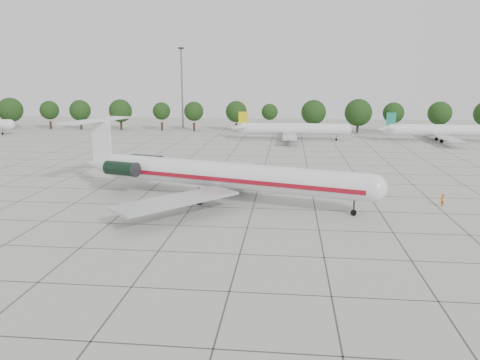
{
  "coord_description": "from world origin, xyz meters",
  "views": [
    {
      "loc": [
        4.41,
        -57.94,
        16.74
      ],
      "look_at": [
        -1.75,
        0.94,
        3.5
      ],
      "focal_mm": 35.0,
      "sensor_mm": 36.0,
      "label": 1
    }
  ],
  "objects": [
    {
      "name": "floodlight_mast",
      "position": [
        -30.0,
        92.0,
        14.28
      ],
      "size": [
        1.6,
        1.6,
        25.45
      ],
      "color": "slate",
      "rests_on": "ground"
    },
    {
      "name": "ground_crew",
      "position": [
        24.63,
        3.63,
        0.84
      ],
      "size": [
        0.72,
        0.71,
        1.67
      ],
      "primitive_type": "imported",
      "rotation": [
        0.0,
        0.0,
        3.89
      ],
      "color": "#B9560A",
      "rests_on": "ground"
    },
    {
      "name": "bg_airliner_d",
      "position": [
        44.02,
        67.19,
        2.91
      ],
      "size": [
        28.24,
        27.2,
        7.4
      ],
      "color": "silver",
      "rests_on": "ground"
    },
    {
      "name": "ground",
      "position": [
        0.0,
        0.0,
        0.0
      ],
      "size": [
        260.0,
        260.0,
        0.0
      ],
      "primitive_type": "plane",
      "color": "#A9A9A2",
      "rests_on": "ground"
    },
    {
      "name": "tree_line",
      "position": [
        -11.68,
        85.0,
        5.98
      ],
      "size": [
        249.86,
        8.44,
        10.22
      ],
      "color": "#332114",
      "rests_on": "ground"
    },
    {
      "name": "bg_airliner_c",
      "position": [
        5.49,
        66.35,
        2.91
      ],
      "size": [
        28.24,
        27.2,
        7.4
      ],
      "color": "silver",
      "rests_on": "ground"
    },
    {
      "name": "main_airliner",
      "position": [
        -5.84,
        3.68,
        3.69
      ],
      "size": [
        43.74,
        33.53,
        10.45
      ],
      "rotation": [
        0.0,
        0.0,
        -0.3
      ],
      "color": "silver",
      "rests_on": "ground"
    },
    {
      "name": "apron_joints",
      "position": [
        0.0,
        15.0,
        0.01
      ],
      "size": [
        170.0,
        170.0,
        0.02
      ],
      "primitive_type": "cube",
      "color": "#383838",
      "rests_on": "ground"
    }
  ]
}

